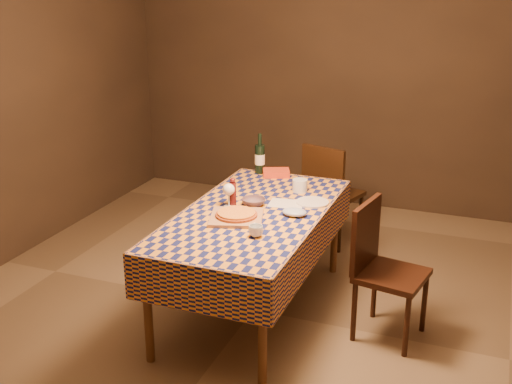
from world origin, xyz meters
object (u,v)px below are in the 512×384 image
dining_table (253,222)px  pizza (236,214)px  chair_right (381,263)px  bowl (254,202)px  chair_far (329,189)px  wine_bottle (260,158)px  white_plate (312,202)px  cutting_board (236,217)px

dining_table → pizza: bearing=-110.0°
chair_right → bowl: bearing=174.5°
bowl → chair_far: chair_far is taller
wine_bottle → white_plate: 0.82m
dining_table → chair_right: (0.89, 0.03, -0.17)m
cutting_board → bowl: (0.01, 0.28, 0.02)m
bowl → chair_far: size_ratio=0.18×
wine_bottle → bowl: bearing=-72.5°
pizza → bowl: size_ratio=1.96×
dining_table → white_plate: size_ratio=7.82×
pizza → chair_right: chair_right is taller
wine_bottle → white_plate: size_ratio=1.41×
chair_far → chair_right: size_ratio=1.00×
white_plate → chair_right: bearing=-27.2°
chair_right → pizza: bearing=-168.7°
cutting_board → bowl: bearing=87.3°
dining_table → cutting_board: (-0.06, -0.16, 0.09)m
bowl → white_plate: bearing=27.6°
cutting_board → chair_far: (0.25, 1.53, -0.26)m
wine_bottle → chair_far: 0.78m
pizza → white_plate: pizza is taller
dining_table → pizza: 0.21m
dining_table → wine_bottle: (-0.28, 0.86, 0.20)m
bowl → chair_right: 0.98m
bowl → wine_bottle: size_ratio=0.50×
wine_bottle → chair_right: 1.48m
pizza → chair_far: 1.57m
cutting_board → wine_bottle: (-0.22, 1.02, 0.11)m
white_plate → cutting_board: bearing=-129.2°
pizza → chair_far: bearing=80.8°
white_plate → chair_far: chair_far is taller
cutting_board → chair_right: (0.95, 0.19, -0.26)m
wine_bottle → chair_right: (1.17, -0.83, -0.37)m
cutting_board → white_plate: 0.62m
white_plate → wine_bottle: bearing=138.5°
dining_table → cutting_board: 0.19m
dining_table → cutting_board: size_ratio=5.31×
cutting_board → white_plate: bearing=50.8°
bowl → white_plate: size_ratio=0.71×
cutting_board → bowl: 0.28m
dining_table → wine_bottle: 0.92m
pizza → wine_bottle: 1.05m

